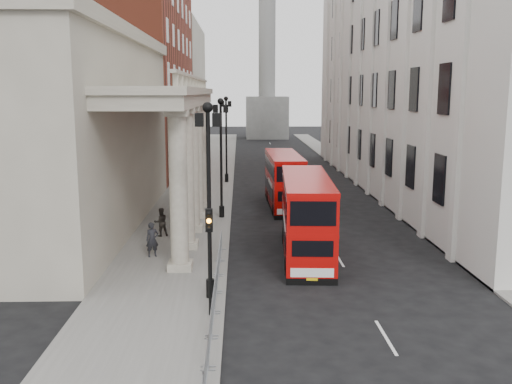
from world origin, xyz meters
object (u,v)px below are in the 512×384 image
at_px(bus_near, 306,215).
at_px(pedestrian_b, 161,222).
at_px(lamp_post_south, 209,188).
at_px(lamp_post_mid, 221,150).
at_px(bus_far, 284,179).
at_px(lamp_post_north, 226,133).
at_px(monument_column, 267,54).
at_px(traffic_light, 209,242).
at_px(pedestrian_c, 177,207).
at_px(pedestrian_a, 152,240).

xyz_separation_m(bus_near, pedestrian_b, (-8.44, 4.01, -1.27)).
height_order(lamp_post_south, lamp_post_mid, same).
bearing_deg(lamp_post_south, lamp_post_mid, 90.00).
height_order(lamp_post_mid, bus_far, lamp_post_mid).
distance_m(lamp_post_south, lamp_post_north, 32.00).
distance_m(monument_column, traffic_light, 91.17).
bearing_deg(traffic_light, lamp_post_north, 90.17).
bearing_deg(lamp_post_mid, pedestrian_c, -168.73).
relative_size(pedestrian_b, pedestrian_c, 1.00).
relative_size(lamp_post_mid, traffic_light, 1.93).
bearing_deg(pedestrian_b, pedestrian_a, 68.17).
distance_m(traffic_light, pedestrian_a, 9.23).
bearing_deg(bus_far, monument_column, 87.07).
distance_m(monument_column, pedestrian_a, 83.68).
distance_m(lamp_post_south, pedestrian_c, 16.17).
bearing_deg(lamp_post_mid, pedestrian_a, -109.32).
bearing_deg(pedestrian_c, bus_near, -53.63).
distance_m(bus_near, pedestrian_a, 8.39).
distance_m(bus_near, pedestrian_b, 9.43).
bearing_deg(lamp_post_south, bus_near, 53.86).
xyz_separation_m(traffic_light, bus_far, (4.62, 22.26, -0.95)).
bearing_deg(traffic_light, monument_column, 85.87).
relative_size(traffic_light, pedestrian_b, 2.45).
bearing_deg(monument_column, bus_near, -91.21).
xyz_separation_m(lamp_post_north, traffic_light, (0.10, -34.02, -1.80)).
xyz_separation_m(pedestrian_a, pedestrian_b, (-0.14, 4.43, -0.06)).
xyz_separation_m(monument_column, pedestrian_b, (-10.15, -77.30, -14.98)).
bearing_deg(pedestrian_a, pedestrian_b, 70.55).
bearing_deg(lamp_post_mid, lamp_post_south, -90.00).
distance_m(lamp_post_north, bus_far, 12.97).
relative_size(lamp_post_south, lamp_post_mid, 1.00).
height_order(traffic_light, pedestrian_c, traffic_light).
relative_size(lamp_post_mid, bus_near, 0.82).
xyz_separation_m(traffic_light, bus_near, (4.78, 8.71, -0.84)).
height_order(monument_column, pedestrian_a, monument_column).
bearing_deg(pedestrian_c, pedestrian_a, -98.17).
bearing_deg(pedestrian_c, monument_column, 76.30).
bearing_deg(lamp_post_south, lamp_post_north, 90.00).
distance_m(lamp_post_mid, bus_near, 10.84).
height_order(bus_near, pedestrian_b, bus_near).
distance_m(lamp_post_north, bus_near, 25.92).
relative_size(monument_column, lamp_post_south, 6.51).
bearing_deg(lamp_post_mid, pedestrian_b, -123.82).
height_order(lamp_post_mid, bus_near, lamp_post_mid).
relative_size(lamp_post_mid, bus_far, 0.87).
height_order(lamp_post_north, traffic_light, lamp_post_north).
relative_size(lamp_post_south, lamp_post_north, 1.00).
distance_m(monument_column, bus_near, 82.48).
xyz_separation_m(lamp_post_south, lamp_post_mid, (0.00, 16.00, 0.00)).
bearing_deg(traffic_light, lamp_post_south, 92.84).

